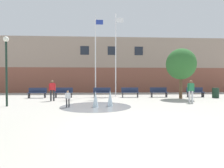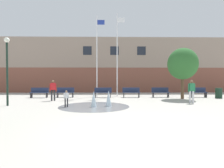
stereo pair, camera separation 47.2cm
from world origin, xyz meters
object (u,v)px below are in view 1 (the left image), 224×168
object	(u,v)px
park_bench_far_left	(37,93)
trash_can	(216,93)
park_bench_under_right_flagpole	(130,92)
park_bench_far_right	(195,92)
child_in_fountain	(68,97)
teen_by_trashcan	(191,89)
flagpole_right	(116,53)
adult_near_bench	(52,89)
street_tree_near_building	(181,64)
park_bench_center	(102,92)
park_bench_under_left_flagpole	(64,92)
lamp_post_left_lane	(6,61)
flagpole_left	(96,54)
park_bench_near_trashcan	(159,92)

from	to	relation	value
park_bench_far_left	trash_can	distance (m)	16.09
park_bench_under_right_flagpole	park_bench_far_right	distance (m)	6.20
child_in_fountain	trash_can	bearing A→B (deg)	-102.67
teen_by_trashcan	flagpole_right	size ratio (longest dim) A/B	0.20
adult_near_bench	street_tree_near_building	distance (m)	10.92
park_bench_center	park_bench_under_left_flagpole	bearing A→B (deg)	177.85
park_bench_far_left	teen_by_trashcan	bearing A→B (deg)	-18.05
park_bench_under_left_flagpole	adult_near_bench	xyz separation A→B (m)	(-0.28, -2.67, 0.45)
adult_near_bench	lamp_post_left_lane	xyz separation A→B (m)	(-1.96, -2.67, 1.80)
child_in_fountain	street_tree_near_building	size ratio (longest dim) A/B	0.23
flagpole_left	flagpole_right	size ratio (longest dim) A/B	0.97
park_bench_near_trashcan	lamp_post_left_lane	bearing A→B (deg)	-154.63
park_bench_far_left	adult_near_bench	distance (m)	3.17
park_bench_center	park_bench_near_trashcan	xyz separation A→B (m)	(5.35, 0.05, 0.00)
park_bench_under_right_flagpole	lamp_post_left_lane	distance (m)	10.12
park_bench_far_left	flagpole_left	xyz separation A→B (m)	(5.20, 1.18, 3.70)
park_bench_far_right	adult_near_bench	size ratio (longest dim) A/B	1.01
park_bench_near_trashcan	teen_by_trashcan	world-z (taller)	teen_by_trashcan
park_bench_center	child_in_fountain	xyz separation A→B (m)	(-1.96, -5.82, 0.10)
park_bench_under_left_flagpole	flagpole_right	distance (m)	6.27
park_bench_center	teen_by_trashcan	distance (m)	7.53
park_bench_center	park_bench_under_right_flagpole	size ratio (longest dim) A/B	1.00
park_bench_near_trashcan	teen_by_trashcan	distance (m)	4.27
park_bench_under_left_flagpole	park_bench_near_trashcan	size ratio (longest dim) A/B	1.00
park_bench_under_right_flagpole	lamp_post_left_lane	bearing A→B (deg)	-147.98
park_bench_far_right	flagpole_right	distance (m)	8.43
lamp_post_left_lane	park_bench_far_right	bearing A→B (deg)	19.47
park_bench_near_trashcan	adult_near_bench	xyz separation A→B (m)	(-9.14, -2.59, 0.45)
teen_by_trashcan	child_in_fountain	xyz separation A→B (m)	(-8.27, -1.74, -0.35)
park_bench_center	adult_near_bench	world-z (taller)	adult_near_bench
flagpole_right	lamp_post_left_lane	world-z (taller)	flagpole_right
park_bench_far_right	trash_can	bearing A→B (deg)	-28.54
teen_by_trashcan	child_in_fountain	distance (m)	8.46
park_bench_far_left	park_bench_far_right	distance (m)	14.61
adult_near_bench	teen_by_trashcan	bearing A→B (deg)	-31.94
park_bench_center	adult_near_bench	size ratio (longest dim) A/B	1.01
park_bench_center	street_tree_near_building	distance (m)	7.41
trash_can	park_bench_far_right	bearing A→B (deg)	151.46
flagpole_right	street_tree_near_building	xyz separation A→B (m)	(5.48, -2.31, -1.32)
teen_by_trashcan	flagpole_left	bearing A→B (deg)	137.72
lamp_post_left_lane	trash_can	distance (m)	16.76
child_in_fountain	lamp_post_left_lane	xyz separation A→B (m)	(-3.79, 0.61, 2.15)
lamp_post_left_lane	street_tree_near_building	xyz separation A→B (m)	(12.61, 3.95, 0.25)
adult_near_bench	park_bench_under_right_flagpole	bearing A→B (deg)	-1.45
park_bench_far_left	lamp_post_left_lane	bearing A→B (deg)	-89.43
child_in_fountain	flagpole_left	distance (m)	7.88
park_bench_far_left	teen_by_trashcan	distance (m)	12.74
park_bench_under_right_flagpole	child_in_fountain	bearing A→B (deg)	-128.08
adult_near_bench	trash_can	world-z (taller)	adult_near_bench
child_in_fountain	park_bench_under_right_flagpole	bearing A→B (deg)	-72.83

